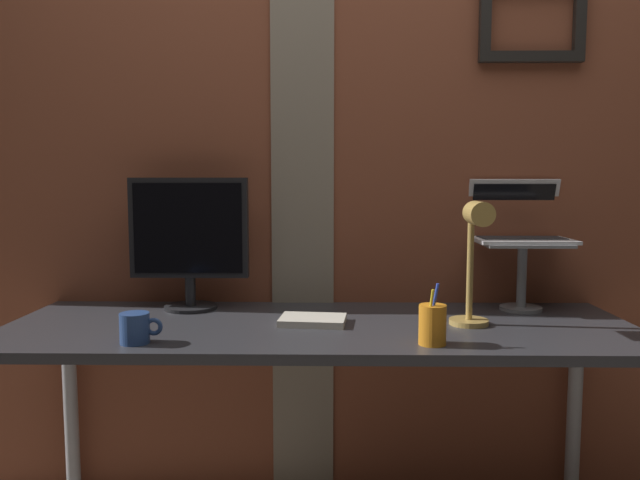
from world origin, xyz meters
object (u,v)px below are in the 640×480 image
(monitor, at_px, (189,235))
(coffee_mug, at_px, (136,328))
(laptop, at_px, (517,223))
(pen_cup, at_px, (432,324))
(desk_lamp, at_px, (475,250))

(monitor, bearing_deg, coffee_mug, -96.20)
(laptop, bearing_deg, pen_cup, -126.34)
(laptop, relative_size, coffee_mug, 2.73)
(pen_cup, bearing_deg, desk_lamp, 49.66)
(monitor, height_order, laptop, monitor)
(coffee_mug, bearing_deg, desk_lamp, 10.55)
(laptop, bearing_deg, monitor, -176.47)
(monitor, distance_m, pen_cup, 0.90)
(laptop, distance_m, desk_lamp, 0.41)
(desk_lamp, height_order, pen_cup, desk_lamp)
(desk_lamp, bearing_deg, laptop, 55.99)
(monitor, xyz_separation_m, laptop, (1.13, 0.07, 0.03))
(pen_cup, bearing_deg, monitor, 149.73)
(pen_cup, xyz_separation_m, coffee_mug, (-0.80, 0.00, -0.01))
(monitor, relative_size, coffee_mug, 3.86)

